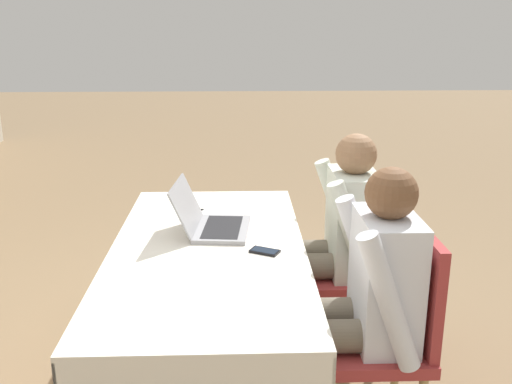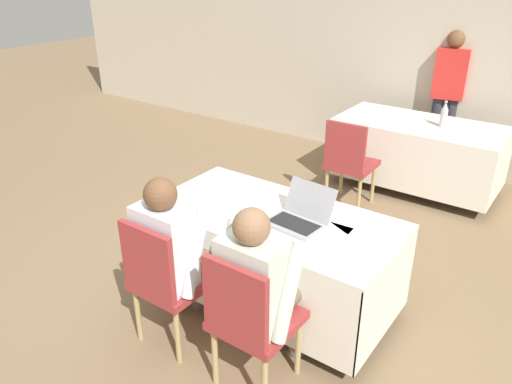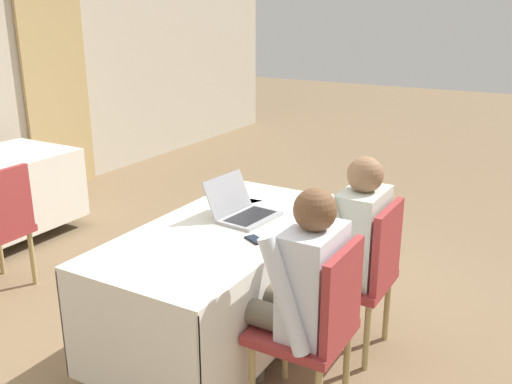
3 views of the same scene
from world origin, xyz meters
The scene contains 9 objects.
conference_table_near centered at (0.00, 0.00, 0.56)m, with size 1.69×0.85×0.74m.
laptop centered at (0.20, -0.01, 0.78)m, with size 0.39×0.37×0.24m.
cell_phone centered at (-0.07, -0.25, 0.74)m, with size 0.11×0.14×0.01m.
paper_beside_laptop centered at (0.49, 0.22, 0.74)m, with size 0.32×0.36×0.00m.
paper_centre_table centered at (0.43, -0.02, 0.74)m, with size 0.23×0.31×0.00m.
chair_near_left centered at (-0.32, -0.73, 0.51)m, with size 0.44×0.44×0.91m.
chair_near_right centered at (0.32, -0.73, 0.51)m, with size 0.44×0.44×0.91m.
person_checkered_shirt centered at (-0.32, -0.63, 0.67)m, with size 0.50×0.52×1.17m.
person_white_shirt centered at (0.32, -0.63, 0.67)m, with size 0.50×0.52×1.17m.
Camera 1 is at (-2.34, -0.13, 1.69)m, focal length 40.00 mm.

